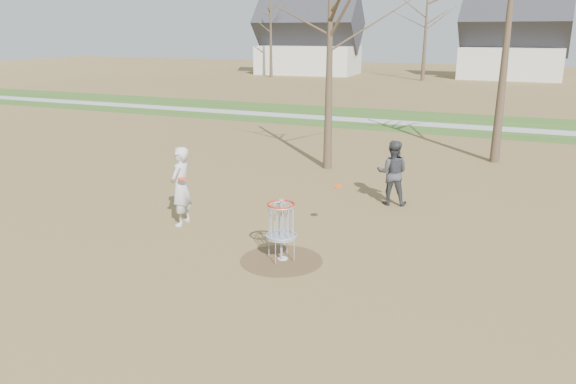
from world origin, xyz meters
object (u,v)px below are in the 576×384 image
object	(u,v)px
player_standing	(181,186)
player_throwing	(392,173)
disc_golf_basket	(281,221)
disc_grounded	(283,258)

from	to	relation	value
player_standing	player_throwing	world-z (taller)	player_standing
player_throwing	disc_golf_basket	xyz separation A→B (m)	(-1.18, -5.07, -0.01)
player_throwing	disc_golf_basket	bearing A→B (deg)	66.91
player_standing	disc_golf_basket	distance (m)	3.51
player_standing	disc_golf_basket	xyz separation A→B (m)	(3.31, -1.15, -0.10)
player_throwing	disc_grounded	bearing A→B (deg)	66.71
disc_grounded	disc_golf_basket	distance (m)	0.90
player_standing	disc_grounded	size ratio (longest dim) A/B	9.23
player_throwing	disc_grounded	distance (m)	5.21
player_throwing	disc_grounded	world-z (taller)	player_throwing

